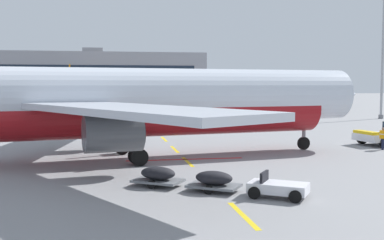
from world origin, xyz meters
name	(u,v)px	position (x,y,z in m)	size (l,w,h in m)	color
ground	(352,129)	(40.00, 40.00, 0.00)	(400.00, 400.00, 0.00)	gray
apron_paint_markings	(160,135)	(18.00, 37.58, 0.00)	(8.00, 96.28, 0.01)	yellow
airliner_foreground	(149,101)	(15.63, 23.03, 3.95)	(34.72, 34.09, 12.20)	silver
airliner_far_center	(71,92)	(4.45, 105.64, 3.30)	(28.79, 29.07, 10.19)	silver
baggage_train	(215,181)	(17.82, 12.10, 0.52)	(7.97, 5.97, 1.14)	silver
ground_crew_worker	(383,137)	(33.99, 24.10, 1.00)	(0.40, 0.68, 1.74)	#191E38
apron_light_mast_far	(384,16)	(52.77, 54.93, 15.10)	(1.80, 1.80, 24.21)	slate
terminal_satellite	(45,77)	(-5.60, 139.55, 7.24)	(95.24, 19.95, 16.04)	gray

